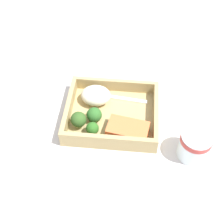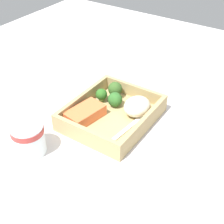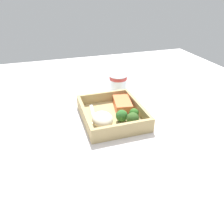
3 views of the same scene
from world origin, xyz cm
name	(u,v)px [view 3 (image 3 of 3)]	position (x,y,z in cm)	size (l,w,h in cm)	color
ground_plane	(112,121)	(0.00, 0.00, -1.00)	(160.00, 160.00, 2.00)	silver
takeout_tray	(112,117)	(0.00, 0.00, 0.60)	(25.01, 21.09, 1.20)	tan
tray_rim	(112,111)	(0.00, 0.00, 3.16)	(25.01, 21.09, 3.91)	tan
salmon_fillet	(122,104)	(-4.68, 5.68, 2.71)	(10.64, 6.10, 3.02)	orange
mashed_potatoes	(103,119)	(5.07, -4.92, 3.54)	(8.41, 7.01, 4.69)	beige
broccoli_floret_1	(122,116)	(4.61, 2.04, 3.38)	(4.18, 4.18, 4.33)	#85A15F
broccoli_floret_2	(134,113)	(4.46, 6.65, 3.48)	(3.37, 3.37, 4.06)	#83A95E
broccoli_floret_3	(133,119)	(8.42, 4.51, 3.97)	(4.21, 4.21, 4.99)	#7D9B58
fork	(94,117)	(-0.67, -6.58, 1.42)	(15.89, 3.36, 0.44)	white
paper_cup	(118,82)	(-21.36, 9.69, 4.38)	(7.91, 7.91, 7.86)	white
receipt_slip	(109,172)	(24.94, -8.89, 0.12)	(7.57, 11.00, 0.24)	white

